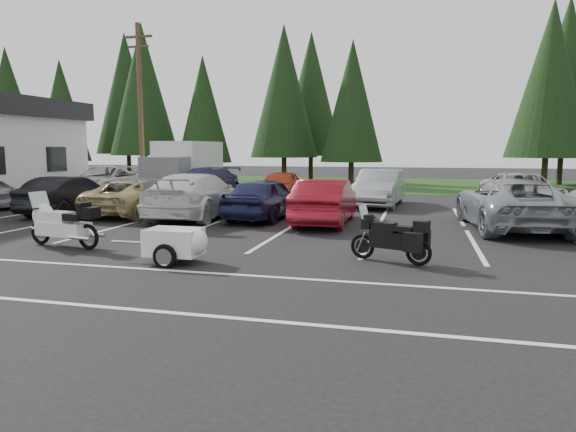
# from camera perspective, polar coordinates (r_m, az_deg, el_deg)

# --- Properties ---
(ground) EXTENTS (120.00, 120.00, 0.00)m
(ground) POSITION_cam_1_polar(r_m,az_deg,el_deg) (13.85, -4.58, -2.91)
(ground) COLOR black
(ground) RESTS_ON ground
(grass_strip) EXTENTS (80.00, 16.00, 0.01)m
(grass_strip) POSITION_cam_1_polar(r_m,az_deg,el_deg) (37.23, 7.47, 3.56)
(grass_strip) COLOR #183310
(grass_strip) RESTS_ON ground
(lake_water) EXTENTS (70.00, 50.00, 0.02)m
(lake_water) POSITION_cam_1_polar(r_m,az_deg,el_deg) (67.93, 14.01, 5.12)
(lake_water) COLOR slate
(lake_water) RESTS_ON ground
(utility_pole) EXTENTS (1.60, 0.26, 9.00)m
(utility_pole) POSITION_cam_1_polar(r_m,az_deg,el_deg) (28.85, -16.07, 11.55)
(utility_pole) COLOR #473321
(utility_pole) RESTS_ON ground
(box_truck) EXTENTS (2.40, 5.60, 2.90)m
(box_truck) POSITION_cam_1_polar(r_m,az_deg,el_deg) (28.28, -11.81, 5.19)
(box_truck) COLOR silver
(box_truck) RESTS_ON ground
(stall_markings) EXTENTS (32.00, 16.00, 0.01)m
(stall_markings) POSITION_cam_1_polar(r_m,az_deg,el_deg) (15.72, -2.22, -1.64)
(stall_markings) COLOR silver
(stall_markings) RESTS_ON ground
(conifer_0) EXTENTS (4.58, 4.58, 10.66)m
(conifer_0) POSITION_cam_1_polar(r_m,az_deg,el_deg) (48.14, -28.66, 11.01)
(conifer_0) COLOR #332316
(conifer_0) RESTS_ON ground
(conifer_1) EXTENTS (3.96, 3.96, 9.22)m
(conifer_1) POSITION_cam_1_polar(r_m,az_deg,el_deg) (43.23, -23.85, 10.67)
(conifer_1) COLOR #332316
(conifer_1) RESTS_ON ground
(conifer_2) EXTENTS (5.10, 5.10, 11.89)m
(conifer_2) POSITION_cam_1_polar(r_m,az_deg,el_deg) (41.36, -15.81, 13.36)
(conifer_2) COLOR #332316
(conifer_2) RESTS_ON ground
(conifer_3) EXTENTS (3.87, 3.87, 9.02)m
(conifer_3) POSITION_cam_1_polar(r_m,az_deg,el_deg) (37.50, -9.37, 11.60)
(conifer_3) COLOR #332316
(conifer_3) RESTS_ON ground
(conifer_4) EXTENTS (4.80, 4.80, 11.17)m
(conifer_4) POSITION_cam_1_polar(r_m,az_deg,el_deg) (37.23, -0.45, 13.68)
(conifer_4) COLOR #332316
(conifer_4) RESTS_ON ground
(conifer_5) EXTENTS (4.14, 4.14, 9.63)m
(conifer_5) POSITION_cam_1_polar(r_m,az_deg,el_deg) (34.91, 7.15, 12.55)
(conifer_5) COLOR #332316
(conifer_5) RESTS_ON ground
(conifer_6) EXTENTS (4.93, 4.93, 11.48)m
(conifer_6) POSITION_cam_1_polar(r_m,az_deg,el_deg) (36.04, 27.13, 13.38)
(conifer_6) COLOR #332316
(conifer_6) RESTS_ON ground
(conifer_back_a) EXTENTS (5.28, 5.28, 12.30)m
(conifer_back_a) POSITION_cam_1_polar(r_m,az_deg,el_deg) (47.01, -17.53, 12.85)
(conifer_back_a) COLOR #332316
(conifer_back_a) RESTS_ON ground
(conifer_back_b) EXTENTS (4.97, 4.97, 11.58)m
(conifer_back_b) POSITION_cam_1_polar(r_m,az_deg,el_deg) (41.48, 2.59, 13.36)
(conifer_back_b) COLOR #332316
(conifer_back_b) RESTS_ON ground
(conifer_back_c) EXTENTS (5.50, 5.50, 12.81)m
(conifer_back_c) POSITION_cam_1_polar(r_m,az_deg,el_deg) (41.13, 28.52, 13.55)
(conifer_back_c) COLOR #332316
(conifer_back_c) RESTS_ON ground
(car_near_1) EXTENTS (1.69, 4.46, 1.45)m
(car_near_1) POSITION_cam_1_polar(r_m,az_deg,el_deg) (21.45, -23.18, 2.14)
(car_near_1) COLOR black
(car_near_1) RESTS_ON ground
(car_near_2) EXTENTS (2.31, 4.90, 1.35)m
(car_near_2) POSITION_cam_1_polar(r_m,az_deg,el_deg) (20.34, -16.44, 2.04)
(car_near_2) COLOR tan
(car_near_2) RESTS_ON ground
(car_near_3) EXTENTS (2.37, 5.66, 1.63)m
(car_near_3) POSITION_cam_1_polar(r_m,az_deg,el_deg) (18.88, -10.05, 2.26)
(car_near_3) COLOR silver
(car_near_3) RESTS_ON ground
(car_near_4) EXTENTS (2.18, 4.56, 1.51)m
(car_near_4) POSITION_cam_1_polar(r_m,az_deg,el_deg) (18.29, -2.60, 2.00)
(car_near_4) COLOR #191D40
(car_near_4) RESTS_ON ground
(car_near_5) EXTENTS (1.64, 4.57, 1.50)m
(car_near_5) POSITION_cam_1_polar(r_m,az_deg,el_deg) (17.09, 4.16, 1.60)
(car_near_5) COLOR maroon
(car_near_5) RESTS_ON ground
(car_near_6) EXTENTS (3.21, 5.95, 1.59)m
(car_near_6) POSITION_cam_1_polar(r_m,az_deg,el_deg) (17.44, 23.61, 1.25)
(car_near_6) COLOR gray
(car_near_6) RESTS_ON ground
(car_far_0) EXTENTS (3.39, 6.29, 1.68)m
(car_far_0) POSITION_cam_1_polar(r_m,az_deg,el_deg) (27.45, -19.32, 3.58)
(car_far_0) COLOR silver
(car_far_0) RESTS_ON ground
(car_far_1) EXTENTS (2.41, 5.61, 1.61)m
(car_far_1) POSITION_cam_1_polar(r_m,az_deg,el_deg) (24.85, -9.27, 3.47)
(car_far_1) COLOR #17183A
(car_far_1) RESTS_ON ground
(car_far_2) EXTENTS (2.07, 4.51, 1.50)m
(car_far_2) POSITION_cam_1_polar(r_m,az_deg,el_deg) (23.93, -0.89, 3.28)
(car_far_2) COLOR #972D13
(car_far_2) RESTS_ON ground
(car_far_3) EXTENTS (2.08, 4.99, 1.60)m
(car_far_3) POSITION_cam_1_polar(r_m,az_deg,el_deg) (22.85, 10.14, 3.10)
(car_far_3) COLOR gray
(car_far_3) RESTS_ON ground
(car_far_4) EXTENTS (2.87, 5.66, 1.53)m
(car_far_4) POSITION_cam_1_polar(r_m,az_deg,el_deg) (22.92, 24.48, 2.47)
(car_far_4) COLOR #A19E94
(car_far_4) RESTS_ON ground
(touring_motorcycle) EXTENTS (2.65, 1.22, 1.41)m
(touring_motorcycle) POSITION_cam_1_polar(r_m,az_deg,el_deg) (14.21, -23.73, -0.37)
(touring_motorcycle) COLOR white
(touring_motorcycle) RESTS_ON ground
(cargo_trailer) EXTENTS (1.69, 0.96, 0.78)m
(cargo_trailer) POSITION_cam_1_polar(r_m,az_deg,el_deg) (11.50, -12.55, -3.23)
(cargo_trailer) COLOR white
(cargo_trailer) RESTS_ON ground
(adventure_motorcycle) EXTENTS (2.21, 1.37, 1.27)m
(adventure_motorcycle) POSITION_cam_1_polar(r_m,az_deg,el_deg) (11.49, 11.27, -1.96)
(adventure_motorcycle) COLOR black
(adventure_motorcycle) RESTS_ON ground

